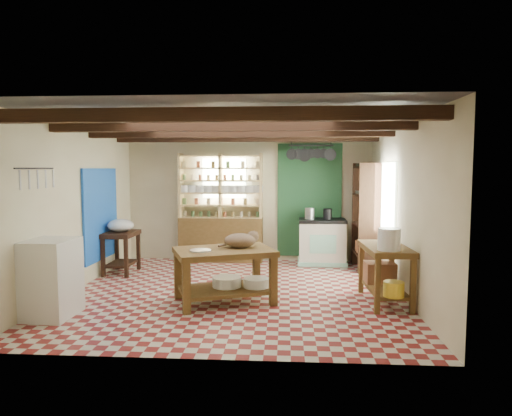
# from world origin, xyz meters

# --- Properties ---
(floor) EXTENTS (5.00, 5.00, 0.02)m
(floor) POSITION_xyz_m (0.00, 0.00, -0.01)
(floor) COLOR maroon
(floor) RESTS_ON ground
(ceiling) EXTENTS (5.00, 5.00, 0.02)m
(ceiling) POSITION_xyz_m (0.00, 0.00, 2.60)
(ceiling) COLOR #4B4B50
(ceiling) RESTS_ON wall_back
(wall_back) EXTENTS (5.00, 0.04, 2.60)m
(wall_back) POSITION_xyz_m (0.00, 2.50, 1.30)
(wall_back) COLOR beige
(wall_back) RESTS_ON floor
(wall_front) EXTENTS (5.00, 0.04, 2.60)m
(wall_front) POSITION_xyz_m (0.00, -2.50, 1.30)
(wall_front) COLOR beige
(wall_front) RESTS_ON floor
(wall_left) EXTENTS (0.04, 5.00, 2.60)m
(wall_left) POSITION_xyz_m (-2.50, 0.00, 1.30)
(wall_left) COLOR beige
(wall_left) RESTS_ON floor
(wall_right) EXTENTS (0.04, 5.00, 2.60)m
(wall_right) POSITION_xyz_m (2.50, 0.00, 1.30)
(wall_right) COLOR beige
(wall_right) RESTS_ON floor
(ceiling_beams) EXTENTS (5.00, 3.80, 0.15)m
(ceiling_beams) POSITION_xyz_m (0.00, 0.00, 2.48)
(ceiling_beams) COLOR #311C11
(ceiling_beams) RESTS_ON ceiling
(blue_wall_patch) EXTENTS (0.04, 1.40, 1.60)m
(blue_wall_patch) POSITION_xyz_m (-2.47, 0.90, 1.10)
(blue_wall_patch) COLOR blue
(blue_wall_patch) RESTS_ON wall_left
(green_wall_patch) EXTENTS (1.30, 0.04, 2.30)m
(green_wall_patch) POSITION_xyz_m (1.25, 2.47, 1.25)
(green_wall_patch) COLOR #1D4A29
(green_wall_patch) RESTS_ON wall_back
(window_back) EXTENTS (0.90, 0.02, 0.80)m
(window_back) POSITION_xyz_m (-0.50, 2.48, 1.70)
(window_back) COLOR silver
(window_back) RESTS_ON wall_back
(window_right) EXTENTS (0.02, 1.30, 1.20)m
(window_right) POSITION_xyz_m (2.48, 1.00, 1.40)
(window_right) COLOR silver
(window_right) RESTS_ON wall_right
(utensil_rail) EXTENTS (0.06, 0.90, 0.28)m
(utensil_rail) POSITION_xyz_m (-2.44, -1.20, 1.78)
(utensil_rail) COLOR black
(utensil_rail) RESTS_ON wall_left
(pot_rack) EXTENTS (0.86, 0.12, 0.36)m
(pot_rack) POSITION_xyz_m (1.25, 2.05, 2.18)
(pot_rack) COLOR black
(pot_rack) RESTS_ON ceiling
(shelving_unit) EXTENTS (1.70, 0.34, 2.20)m
(shelving_unit) POSITION_xyz_m (-0.55, 2.31, 1.10)
(shelving_unit) COLOR #DEBF80
(shelving_unit) RESTS_ON floor
(tall_rack) EXTENTS (0.40, 0.86, 2.00)m
(tall_rack) POSITION_xyz_m (2.28, 1.80, 1.00)
(tall_rack) COLOR #311C11
(tall_rack) RESTS_ON floor
(work_table) EXTENTS (1.58, 1.33, 0.76)m
(work_table) POSITION_xyz_m (-0.10, -0.53, 0.38)
(work_table) COLOR brown
(work_table) RESTS_ON floor
(stove) EXTENTS (0.94, 0.64, 0.90)m
(stove) POSITION_xyz_m (1.49, 2.15, 0.45)
(stove) COLOR beige
(stove) RESTS_ON floor
(prep_table) EXTENTS (0.52, 0.75, 0.76)m
(prep_table) POSITION_xyz_m (-2.20, 1.11, 0.38)
(prep_table) COLOR #311C11
(prep_table) RESTS_ON floor
(white_cabinet) EXTENTS (0.58, 0.68, 1.00)m
(white_cabinet) POSITION_xyz_m (-2.22, -1.31, 0.50)
(white_cabinet) COLOR silver
(white_cabinet) RESTS_ON floor
(right_counter) EXTENTS (0.62, 1.16, 0.81)m
(right_counter) POSITION_xyz_m (2.18, -0.41, 0.41)
(right_counter) COLOR brown
(right_counter) RESTS_ON floor
(cat) EXTENTS (0.57, 0.53, 0.21)m
(cat) POSITION_xyz_m (0.12, -0.39, 0.87)
(cat) COLOR #8B6C51
(cat) RESTS_ON work_table
(steel_tray) EXTENTS (0.39, 0.39, 0.02)m
(steel_tray) POSITION_xyz_m (-0.40, -0.71, 0.77)
(steel_tray) COLOR #ABAAB2
(steel_tray) RESTS_ON work_table
(basin_large) EXTENTS (0.54, 0.54, 0.14)m
(basin_large) POSITION_xyz_m (-0.07, -0.47, 0.27)
(basin_large) COLOR silver
(basin_large) RESTS_ON work_table
(basin_small) EXTENTS (0.48, 0.48, 0.13)m
(basin_small) POSITION_xyz_m (0.36, -0.46, 0.27)
(basin_small) COLOR silver
(basin_small) RESTS_ON work_table
(kettle_left) EXTENTS (0.20, 0.20, 0.22)m
(kettle_left) POSITION_xyz_m (1.24, 2.16, 1.01)
(kettle_left) COLOR #ABAAB2
(kettle_left) RESTS_ON stove
(kettle_right) EXTENTS (0.17, 0.17, 0.21)m
(kettle_right) POSITION_xyz_m (1.59, 2.15, 1.00)
(kettle_right) COLOR black
(kettle_right) RESTS_ON stove
(enamel_bowl) EXTENTS (0.47, 0.47, 0.23)m
(enamel_bowl) POSITION_xyz_m (-2.20, 1.11, 0.88)
(enamel_bowl) COLOR silver
(enamel_bowl) RESTS_ON prep_table
(white_bucket) EXTENTS (0.31, 0.31, 0.30)m
(white_bucket) POSITION_xyz_m (2.15, -0.76, 0.96)
(white_bucket) COLOR silver
(white_bucket) RESTS_ON right_counter
(wicker_basket) EXTENTS (0.44, 0.36, 0.30)m
(wicker_basket) POSITION_xyz_m (2.17, -0.11, 0.37)
(wicker_basket) COLOR #9C623F
(wicker_basket) RESTS_ON right_counter
(yellow_tub) EXTENTS (0.28, 0.28, 0.20)m
(yellow_tub) POSITION_xyz_m (2.20, -0.86, 0.31)
(yellow_tub) COLOR gold
(yellow_tub) RESTS_ON right_counter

